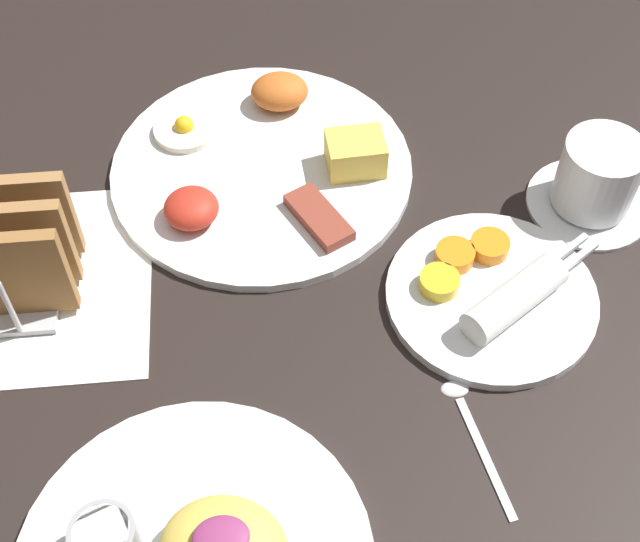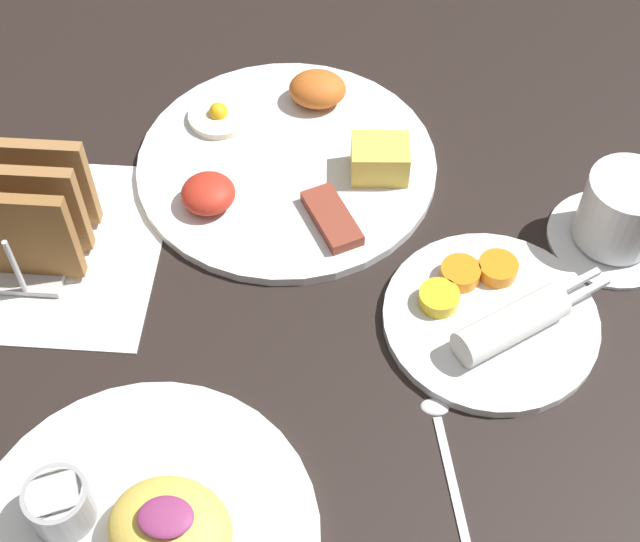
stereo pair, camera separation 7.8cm
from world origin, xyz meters
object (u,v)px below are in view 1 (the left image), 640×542
(plate_condiments, at_px, (493,292))
(toast_rack, at_px, (14,249))
(coffee_cup, at_px, (597,180))
(plate_breakfast, at_px, (264,163))

(plate_condiments, distance_m, toast_rack, 0.42)
(toast_rack, bearing_deg, plate_condiments, -7.52)
(plate_condiments, xyz_separation_m, coffee_cup, (0.12, 0.10, 0.03))
(plate_condiments, distance_m, coffee_cup, 0.16)
(toast_rack, height_order, coffee_cup, toast_rack)
(plate_condiments, relative_size, toast_rack, 1.70)
(plate_breakfast, distance_m, coffee_cup, 0.32)
(toast_rack, bearing_deg, plate_breakfast, 29.23)
(plate_breakfast, bearing_deg, coffee_cup, -13.68)
(plate_condiments, height_order, coffee_cup, coffee_cup)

